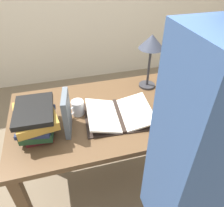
% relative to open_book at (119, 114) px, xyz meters
% --- Properties ---
extents(ground_plane, '(12.00, 12.00, 0.00)m').
position_rel_open_book_xyz_m(ground_plane, '(-0.09, 0.07, -0.77)').
color(ground_plane, '#70604C').
extents(reading_desk, '(1.22, 0.77, 0.75)m').
position_rel_open_book_xyz_m(reading_desk, '(-0.09, 0.07, -0.13)').
color(reading_desk, brown).
rests_on(reading_desk, ground_plane).
extents(open_book, '(0.47, 0.37, 0.06)m').
position_rel_open_book_xyz_m(open_book, '(0.00, 0.00, 0.00)').
color(open_book, black).
rests_on(open_book, reading_desk).
extents(book_stack_tall, '(0.26, 0.31, 0.18)m').
position_rel_open_book_xyz_m(book_stack_tall, '(-0.50, -0.01, 0.08)').
color(book_stack_tall, maroon).
rests_on(book_stack_tall, reading_desk).
extents(book_standing_upright, '(0.06, 0.18, 0.25)m').
position_rel_open_book_xyz_m(book_standing_upright, '(-0.33, -0.03, 0.11)').
color(book_standing_upright, slate).
rests_on(book_standing_upright, reading_desk).
extents(reading_lamp, '(0.18, 0.18, 0.41)m').
position_rel_open_book_xyz_m(reading_lamp, '(0.32, 0.30, 0.31)').
color(reading_lamp, '#2D2D33').
rests_on(reading_lamp, reading_desk).
extents(coffee_mug, '(0.11, 0.08, 0.10)m').
position_rel_open_book_xyz_m(coffee_mug, '(-0.25, 0.10, 0.03)').
color(coffee_mug, white).
rests_on(coffee_mug, reading_desk).
extents(person_reader, '(0.36, 0.23, 1.75)m').
position_rel_open_book_xyz_m(person_reader, '(0.09, -0.70, 0.10)').
color(person_reader, '#2D3342').
rests_on(person_reader, ground_plane).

